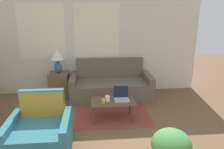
{
  "coord_description": "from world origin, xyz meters",
  "views": [
    {
      "loc": [
        0.47,
        -1.74,
        2.09
      ],
      "look_at": [
        0.86,
        2.65,
        0.75
      ],
      "focal_mm": 35.0,
      "sensor_mm": 36.0,
      "label": 1
    }
  ],
  "objects": [
    {
      "name": "cup_yellow",
      "position": [
        0.64,
        2.02,
        0.43
      ],
      "size": [
        0.07,
        0.07,
        0.08
      ],
      "color": "gold",
      "rests_on": "coffee_table"
    },
    {
      "name": "side_table",
      "position": [
        -0.36,
        3.36,
        0.3
      ],
      "size": [
        0.45,
        0.45,
        0.61
      ],
      "color": "brown",
      "rests_on": "ground_plane"
    },
    {
      "name": "potted_plant",
      "position": [
        1.42,
        0.55,
        0.4
      ],
      "size": [
        0.51,
        0.51,
        0.64
      ],
      "color": "#996B42",
      "rests_on": "ground_plane"
    },
    {
      "name": "coffee_table",
      "position": [
        0.83,
        2.1,
        0.34
      ],
      "size": [
        0.84,
        0.48,
        0.39
      ],
      "color": "brown",
      "rests_on": "ground_plane"
    },
    {
      "name": "table_lamp",
      "position": [
        -0.36,
        3.36,
        0.98
      ],
      "size": [
        0.33,
        0.33,
        0.56
      ],
      "color": "teal",
      "rests_on": "side_table"
    },
    {
      "name": "rug",
      "position": [
        0.83,
        2.65,
        0.0
      ],
      "size": [
        1.51,
        1.85,
        0.01
      ],
      "color": "brown",
      "rests_on": "ground_plane"
    },
    {
      "name": "armchair",
      "position": [
        -0.34,
        1.18,
        0.28
      ],
      "size": [
        0.88,
        0.8,
        0.89
      ],
      "color": "#2D6B75",
      "rests_on": "ground_plane"
    },
    {
      "name": "couch",
      "position": [
        0.89,
        3.26,
        0.26
      ],
      "size": [
        1.94,
        0.84,
        0.9
      ],
      "color": "#665B4C",
      "rests_on": "ground_plane"
    },
    {
      "name": "laptop",
      "position": [
        1.0,
        2.15,
        0.44
      ],
      "size": [
        0.29,
        0.29,
        0.24
      ],
      "color": "#B7B7BC",
      "rests_on": "coffee_table"
    },
    {
      "name": "cup_navy",
      "position": [
        0.72,
        2.09,
        0.44
      ],
      "size": [
        0.09,
        0.09,
        0.11
      ],
      "color": "white",
      "rests_on": "coffee_table"
    },
    {
      "name": "wall_back",
      "position": [
        -0.0,
        3.69,
        1.31
      ],
      "size": [
        6.28,
        0.06,
        2.6
      ],
      "color": "silver",
      "rests_on": "ground_plane"
    }
  ]
}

